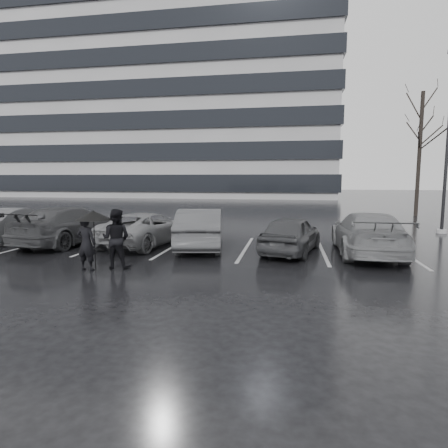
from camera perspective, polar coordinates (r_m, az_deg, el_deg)
ground at (r=11.71m, az=-1.05°, el=-5.93°), size 160.00×160.00×0.00m
office_building at (r=65.01m, az=-12.71°, el=17.19°), size 61.00×26.00×29.00m
car_main at (r=13.37m, az=10.21°, el=-1.53°), size 2.45×4.15×1.32m
car_west_a at (r=14.08m, az=-3.63°, el=-0.66°), size 2.35×4.74×1.49m
car_west_b at (r=15.06m, az=-11.72°, el=-0.69°), size 2.94×4.95×1.29m
car_west_c at (r=16.22m, az=-22.45°, el=-0.18°), size 2.73×5.37×1.49m
car_west_d at (r=18.13m, az=-29.51°, el=-0.01°), size 1.85×4.34×1.39m
car_east at (r=13.77m, az=21.05°, el=-1.34°), size 2.14×5.10×1.47m
pedestrian_left at (r=11.32m, az=-20.25°, el=-2.81°), size 0.58×0.39×1.55m
pedestrian_right at (r=11.35m, az=-16.13°, el=-2.15°), size 0.87×0.69×1.74m
umbrella at (r=11.28m, az=-19.27°, el=1.25°), size 1.02×1.02×1.72m
lamp_post at (r=20.65m, az=30.86°, el=9.47°), size 0.46×0.46×8.44m
stall_stripes at (r=14.26m, az=-2.30°, el=-3.59°), size 19.72×5.00×0.00m
tree_north at (r=29.60m, az=27.61°, el=9.35°), size 0.26×0.26×8.50m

